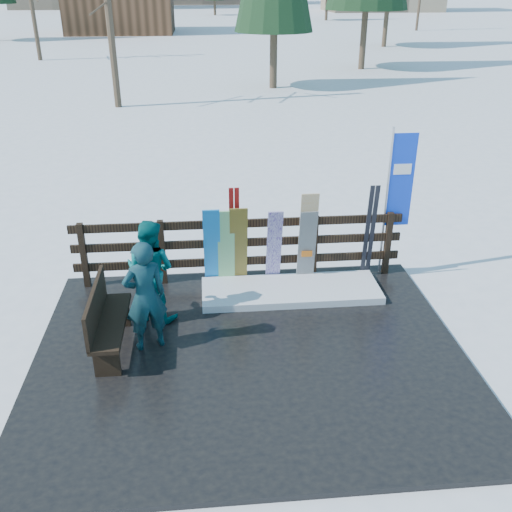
{
  "coord_description": "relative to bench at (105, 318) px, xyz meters",
  "views": [
    {
      "loc": [
        -0.54,
        -6.58,
        4.81
      ],
      "look_at": [
        0.18,
        1.0,
        1.1
      ],
      "focal_mm": 40.0,
      "sensor_mm": 36.0,
      "label": 1
    }
  ],
  "objects": [
    {
      "name": "snowboard_5",
      "position": [
        3.12,
        1.71,
        0.31
      ],
      "size": [
        0.29,
        0.24,
        1.65
      ],
      "primitive_type": "cube",
      "rotation": [
        0.13,
        0.0,
        0.0
      ],
      "color": "silver",
      "rests_on": "deck"
    },
    {
      "name": "ground",
      "position": [
        1.98,
        -0.27,
        -0.6
      ],
      "size": [
        700.0,
        700.0,
        0.0
      ],
      "primitive_type": "plane",
      "color": "white",
      "rests_on": "ground"
    },
    {
      "name": "snowboard_0",
      "position": [
        1.52,
        1.71,
        0.22
      ],
      "size": [
        0.27,
        0.39,
        1.47
      ],
      "primitive_type": "cube",
      "rotation": [
        0.25,
        0.0,
        0.0
      ],
      "color": "#1683DF",
      "rests_on": "deck"
    },
    {
      "name": "bench",
      "position": [
        0.0,
        0.0,
        0.0
      ],
      "size": [
        0.41,
        1.5,
        0.97
      ],
      "color": "black",
      "rests_on": "deck"
    },
    {
      "name": "ski_pair_b",
      "position": [
        4.2,
        1.78,
        0.35
      ],
      "size": [
        0.17,
        0.19,
        1.73
      ],
      "color": "black",
      "rests_on": "deck"
    },
    {
      "name": "ski_pair_a",
      "position": [
        1.9,
        1.78,
        0.37
      ],
      "size": [
        0.17,
        0.22,
        1.77
      ],
      "color": "maroon",
      "rests_on": "deck"
    },
    {
      "name": "rental_flag",
      "position": [
        4.66,
        1.98,
        1.09
      ],
      "size": [
        0.45,
        0.04,
        2.6
      ],
      "color": "silver",
      "rests_on": "deck"
    },
    {
      "name": "snowboard_4",
      "position": [
        3.11,
        1.71,
        0.16
      ],
      "size": [
        0.3,
        0.22,
        1.35
      ],
      "primitive_type": "cube",
      "rotation": [
        0.15,
        0.0,
        0.0
      ],
      "color": "black",
      "rests_on": "deck"
    },
    {
      "name": "deck",
      "position": [
        1.98,
        -0.27,
        -0.56
      ],
      "size": [
        6.0,
        5.0,
        0.08
      ],
      "primitive_type": "cube",
      "color": "black",
      "rests_on": "ground"
    },
    {
      "name": "snowboard_1",
      "position": [
        1.76,
        1.71,
        0.2
      ],
      "size": [
        0.28,
        0.32,
        1.43
      ],
      "primitive_type": "cube",
      "rotation": [
        0.21,
        0.0,
        0.0
      ],
      "color": "silver",
      "rests_on": "deck"
    },
    {
      "name": "snowboard_3",
      "position": [
        2.56,
        1.71,
        0.18
      ],
      "size": [
        0.25,
        0.37,
        1.39
      ],
      "primitive_type": "cube",
      "rotation": [
        0.24,
        0.0,
        0.0
      ],
      "color": "white",
      "rests_on": "deck"
    },
    {
      "name": "snowboard_2",
      "position": [
        1.96,
        1.71,
        0.22
      ],
      "size": [
        0.29,
        0.36,
        1.47
      ],
      "primitive_type": "cube",
      "rotation": [
        0.22,
        0.0,
        0.0
      ],
      "color": "gold",
      "rests_on": "deck"
    },
    {
      "name": "snow_patch",
      "position": [
        2.8,
        1.33,
        -0.46
      ],
      "size": [
        2.94,
        1.0,
        0.12
      ],
      "primitive_type": "cube",
      "color": "white",
      "rests_on": "deck"
    },
    {
      "name": "person_back",
      "position": [
        0.58,
        0.84,
        0.29
      ],
      "size": [
        0.96,
        0.88,
        1.6
      ],
      "primitive_type": "imported",
      "rotation": [
        0.0,
        0.0,
        2.7
      ],
      "color": "#055E60",
      "rests_on": "deck"
    },
    {
      "name": "person_front",
      "position": [
        0.57,
        0.04,
        0.3
      ],
      "size": [
        0.69,
        0.57,
        1.63
      ],
      "primitive_type": "imported",
      "rotation": [
        0.0,
        0.0,
        3.5
      ],
      "color": "#124841",
      "rests_on": "deck"
    },
    {
      "name": "fence",
      "position": [
        1.98,
        1.93,
        0.14
      ],
      "size": [
        5.6,
        0.1,
        1.15
      ],
      "color": "black",
      "rests_on": "deck"
    }
  ]
}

